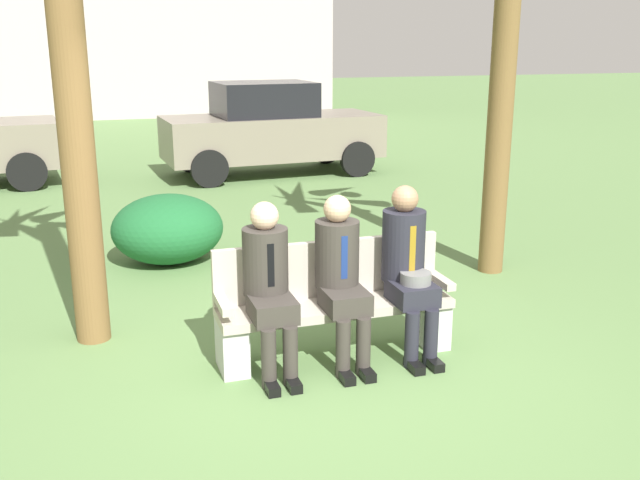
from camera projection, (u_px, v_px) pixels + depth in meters
The scene contains 7 objects.
ground_plane at pixel (321, 375), 5.39m from camera, with size 80.00×80.00×0.00m, color #5C7F48.
park_bench at pixel (333, 304), 5.65m from camera, with size 1.85×0.44×0.90m.
seated_man_left at pixel (269, 280), 5.29m from camera, with size 0.34×0.72×1.29m.
seated_man_middle at pixel (341, 271), 5.46m from camera, with size 0.34×0.72×1.30m.
seated_man_right at pixel (408, 263), 5.61m from camera, with size 0.34×0.72×1.34m.
shrub_near_bench at pixel (168, 229), 8.02m from camera, with size 1.23×1.13×0.77m, color #1D5E2E.
parked_car_far at pixel (270, 129), 13.13m from camera, with size 3.99×1.91×1.68m.
Camera 1 is at (-1.50, -4.68, 2.43)m, focal length 40.45 mm.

